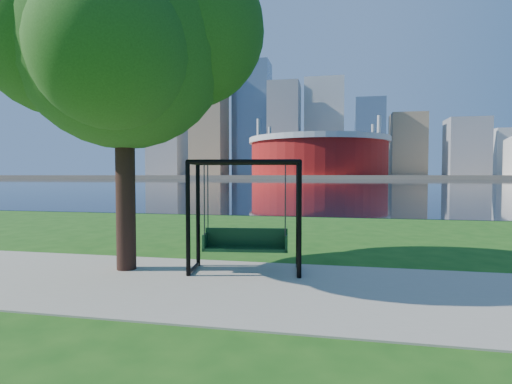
# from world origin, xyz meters

# --- Properties ---
(ground) EXTENTS (900.00, 900.00, 0.00)m
(ground) POSITION_xyz_m (0.00, 0.00, 0.00)
(ground) COLOR #1E5114
(ground) RESTS_ON ground
(path) EXTENTS (120.00, 4.00, 0.03)m
(path) POSITION_xyz_m (0.00, -0.50, 0.01)
(path) COLOR #9E937F
(path) RESTS_ON ground
(river) EXTENTS (900.00, 180.00, 0.02)m
(river) POSITION_xyz_m (0.00, 102.00, 0.01)
(river) COLOR black
(river) RESTS_ON ground
(far_bank) EXTENTS (900.00, 228.00, 2.00)m
(far_bank) POSITION_xyz_m (0.00, 306.00, 1.00)
(far_bank) COLOR #937F60
(far_bank) RESTS_ON ground
(stadium) EXTENTS (83.00, 83.00, 32.00)m
(stadium) POSITION_xyz_m (-10.00, 235.00, 14.23)
(stadium) COLOR maroon
(stadium) RESTS_ON far_bank
(skyline) EXTENTS (392.00, 66.00, 96.50)m
(skyline) POSITION_xyz_m (-4.27, 319.39, 35.89)
(skyline) COLOR gray
(skyline) RESTS_ON far_bank
(swing) EXTENTS (2.41, 1.28, 2.36)m
(swing) POSITION_xyz_m (-0.39, 0.61, 1.14)
(swing) COLOR black
(swing) RESTS_ON ground
(park_tree) EXTENTS (5.77, 5.21, 7.17)m
(park_tree) POSITION_xyz_m (-3.00, 0.33, 4.98)
(park_tree) COLOR black
(park_tree) RESTS_ON ground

